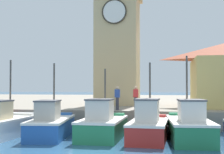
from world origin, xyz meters
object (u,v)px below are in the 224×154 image
fishing_boat_left_inner (4,124)px  fishing_boat_mid_left (51,124)px  fishing_boat_center (103,125)px  fishing_boat_mid_right (149,126)px  clock_tower (118,32)px  fishing_boat_right_inner (189,127)px  dock_worker_near_tower (117,97)px  dock_worker_along_quay (136,97)px

fishing_boat_left_inner → fishing_boat_mid_left: (2.59, 0.42, -0.01)m
fishing_boat_center → fishing_boat_mid_right: size_ratio=0.93×
fishing_boat_left_inner → fishing_boat_center: fishing_boat_left_inner is taller
fishing_boat_mid_left → clock_tower: size_ratio=0.37×
fishing_boat_mid_left → fishing_boat_mid_right: fishing_boat_mid_left is taller
clock_tower → fishing_boat_center: bearing=-85.2°
fishing_boat_right_inner → dock_worker_near_tower: 6.36m
fishing_boat_mid_left → clock_tower: (2.06, 10.61, 6.98)m
fishing_boat_mid_left → dock_worker_near_tower: size_ratio=3.20×
clock_tower → dock_worker_near_tower: size_ratio=8.57×
fishing_boat_center → dock_worker_near_tower: (0.08, 4.41, 1.34)m
fishing_boat_right_inner → clock_tower: (-5.45, 10.54, 6.94)m
clock_tower → dock_worker_along_quay: bearing=-69.2°
fishing_boat_mid_left → fishing_boat_center: fishing_boat_mid_left is taller
fishing_boat_mid_right → clock_tower: (-3.39, 10.68, 6.96)m
fishing_boat_center → dock_worker_along_quay: fishing_boat_center is taller
fishing_boat_right_inner → dock_worker_along_quay: bearing=124.4°
clock_tower → dock_worker_along_quay: size_ratio=8.57×
fishing_boat_left_inner → fishing_boat_right_inner: (10.10, 0.48, 0.03)m
fishing_boat_center → fishing_boat_mid_right: (2.49, -0.05, -0.01)m
dock_worker_along_quay → clock_tower: bearing=110.8°
dock_worker_near_tower → dock_worker_along_quay: size_ratio=1.00×
fishing_boat_center → fishing_boat_mid_right: bearing=-1.3°
fishing_boat_right_inner → fishing_boat_left_inner: bearing=-177.3°
fishing_boat_center → fishing_boat_right_inner: size_ratio=0.83×
fishing_boat_center → fishing_boat_right_inner: fishing_boat_right_inner is taller
fishing_boat_mid_left → fishing_boat_center: size_ratio=1.16×
fishing_boat_right_inner → dock_worker_along_quay: fishing_boat_right_inner is taller
fishing_boat_mid_left → dock_worker_along_quay: bearing=48.6°
fishing_boat_mid_right → fishing_boat_right_inner: (2.06, 0.13, 0.02)m
clock_tower → dock_worker_along_quay: 8.35m
dock_worker_near_tower → fishing_boat_center: bearing=-91.0°
fishing_boat_left_inner → fishing_boat_mid_right: 8.04m
dock_worker_along_quay → fishing_boat_right_inner: bearing=-55.6°
fishing_boat_left_inner → dock_worker_along_quay: (6.84, 5.24, 1.36)m
fishing_boat_left_inner → fishing_boat_mid_right: (8.03, 0.35, 0.02)m
fishing_boat_mid_right → dock_worker_along_quay: 5.22m
dock_worker_near_tower → fishing_boat_mid_left: bearing=-124.7°
fishing_boat_center → fishing_boat_left_inner: bearing=-175.8°
fishing_boat_mid_right → fishing_boat_right_inner: size_ratio=0.89×
dock_worker_near_tower → dock_worker_along_quay: 1.29m
fishing_boat_left_inner → fishing_boat_mid_right: size_ratio=0.93×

